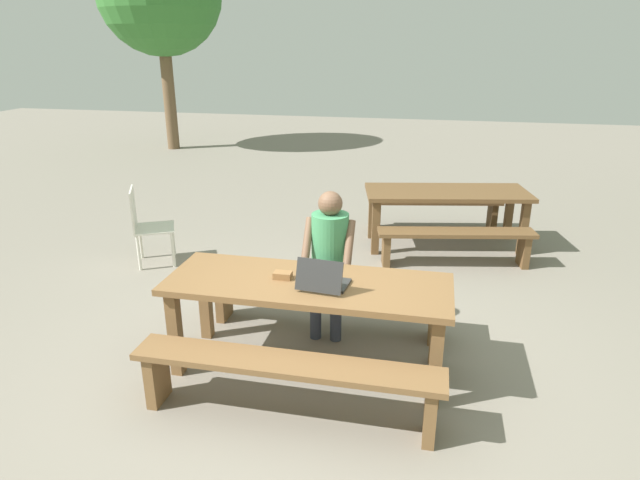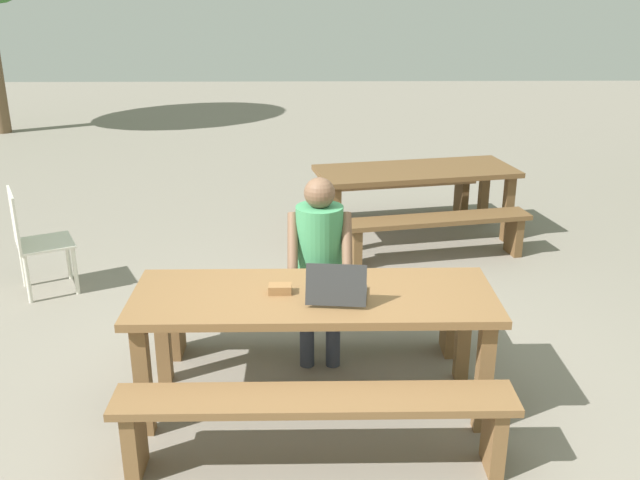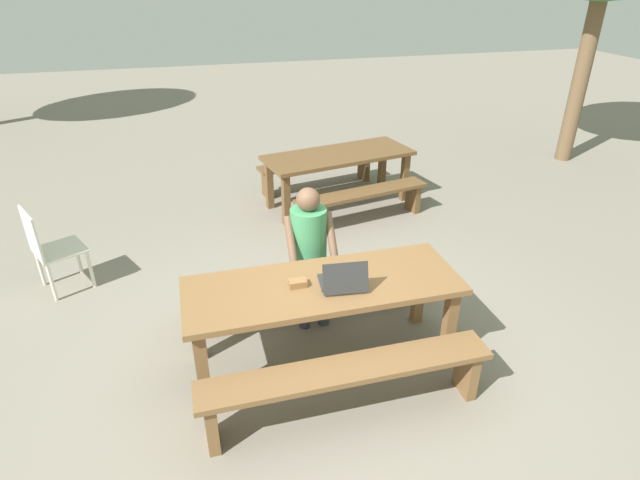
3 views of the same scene
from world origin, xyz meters
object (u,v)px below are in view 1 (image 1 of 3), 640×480
object	(u,v)px
laptop	(323,280)
person_seated	(329,252)
small_pouch	(283,275)
picnic_table_mid	(446,199)
picnic_table_front	(308,294)
plastic_chair	(146,224)

from	to	relation	value
laptop	person_seated	bearing A→B (deg)	-76.77
small_pouch	person_seated	distance (m)	0.65
small_pouch	laptop	bearing A→B (deg)	-16.52
laptop	picnic_table_mid	world-z (taller)	laptop
picnic_table_front	small_pouch	distance (m)	0.24
small_pouch	person_seated	world-z (taller)	person_seated
small_pouch	picnic_table_mid	bearing A→B (deg)	67.50
picnic_table_front	plastic_chair	bearing A→B (deg)	143.27
laptop	person_seated	xyz separation A→B (m)	(-0.09, 0.70, -0.05)
small_pouch	picnic_table_mid	world-z (taller)	small_pouch
laptop	person_seated	world-z (taller)	person_seated
laptop	small_pouch	size ratio (longest dim) A/B	2.75
picnic_table_front	picnic_table_mid	bearing A→B (deg)	70.88
laptop	small_pouch	distance (m)	0.35
picnic_table_mid	person_seated	bearing A→B (deg)	-123.60
picnic_table_front	person_seated	distance (m)	0.63
picnic_table_front	picnic_table_mid	size ratio (longest dim) A/B	1.03
small_pouch	person_seated	size ratio (longest dim) A/B	0.11
laptop	plastic_chair	bearing A→B (deg)	-30.55
laptop	small_pouch	xyz separation A→B (m)	(-0.34, 0.10, -0.03)
laptop	plastic_chair	size ratio (longest dim) A/B	0.41
small_pouch	plastic_chair	world-z (taller)	plastic_chair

